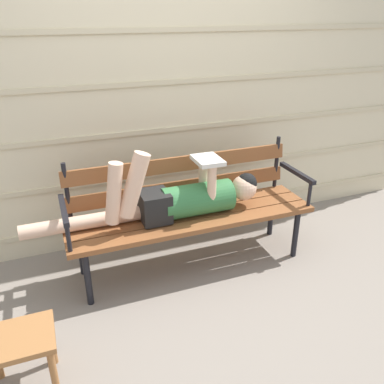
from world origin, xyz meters
The scene contains 5 objects.
ground_plane centered at (0.00, 0.00, 0.00)m, with size 12.00×12.00×0.00m, color gray.
house_siding centered at (0.00, 0.71, 1.29)m, with size 4.91×0.08×2.58m.
park_bench centered at (0.00, 0.20, 0.48)m, with size 1.81×0.48×0.86m.
reclining_person centered at (-0.10, 0.13, 0.58)m, with size 1.68×0.25×0.55m.
footstool centered at (-1.19, -0.60, 0.27)m, with size 0.34×0.29×0.34m.
Camera 1 is at (-0.93, -2.29, 1.80)m, focal length 37.59 mm.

